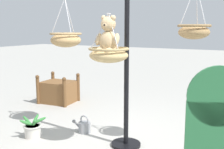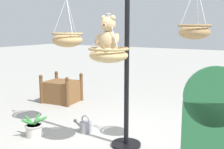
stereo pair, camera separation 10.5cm
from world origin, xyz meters
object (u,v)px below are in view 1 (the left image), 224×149
Objects in this scene: display_pole_central at (126,91)px; watering_can at (84,127)px; hanging_basket_right_low at (66,39)px; display_sign_board at (216,127)px; hanging_basket_left_high at (194,31)px; potted_plant_tall_leafy at (33,129)px; wooden_planter_box at (59,91)px; hanging_basket_with_teddy at (109,54)px; teddy_bear at (108,37)px.

watering_can is (0.85, -0.13, -0.73)m from display_pole_central.
hanging_basket_right_low is 0.57× the size of display_sign_board.
hanging_basket_left_high is 2.89m from potted_plant_tall_leafy.
hanging_basket_right_low is at bearing 2.94° from hanging_basket_left_high.
hanging_basket_right_low reaches higher than wooden_planter_box.
hanging_basket_with_teddy is (0.15, 0.25, 0.55)m from display_pole_central.
potted_plant_tall_leafy is at bearing 70.18° from hanging_basket_right_low.
hanging_basket_left_high is at bearing -160.92° from display_pole_central.
hanging_basket_with_teddy is 0.92× the size of hanging_basket_left_high.
hanging_basket_with_teddy reaches higher than teddy_bear.
teddy_bear is 1.85m from display_sign_board.
display_pole_central is 1.68m from potted_plant_tall_leafy.
display_pole_central reaches higher than hanging_basket_right_low.
teddy_bear is at bearing 149.89° from watering_can.
potted_plant_tall_leafy is (1.31, 0.16, -1.48)m from teddy_bear.
watering_can is (1.71, 0.16, -1.60)m from hanging_basket_left_high.
display_sign_board is (-0.53, 1.25, -0.86)m from hanging_basket_left_high.
display_sign_board is (-2.85, 0.52, 0.70)m from potted_plant_tall_leafy.
wooden_planter_box is (2.34, -1.70, -1.11)m from hanging_basket_with_teddy.
display_sign_board is (-2.62, 1.15, -0.72)m from hanging_basket_right_low.
hanging_basket_with_teddy is 1.51m from watering_can.
watering_can is at bearing -8.88° from display_pole_central.
hanging_basket_right_low is 0.94× the size of wooden_planter_box.
display_pole_central is at bearing -163.29° from potted_plant_tall_leafy.
watering_can is (-1.64, 1.31, -0.17)m from wooden_planter_box.
hanging_basket_left_high is 2.07× the size of watering_can.
hanging_basket_with_teddy reaches higher than wooden_planter_box.
wooden_planter_box is at bearing -36.32° from teddy_bear.
display_sign_board is at bearing 148.24° from wooden_planter_box.
wooden_planter_box is at bearing -35.93° from hanging_basket_with_teddy.
hanging_basket_with_teddy is 0.82× the size of hanging_basket_right_low.
potted_plant_tall_leafy is 0.30× the size of display_sign_board.
potted_plant_tall_leafy is at bearing 16.71° from display_pole_central.
hanging_basket_left_high reaches higher than wooden_planter_box.
display_pole_central reaches higher than teddy_bear.
hanging_basket_left_high is 0.51× the size of display_sign_board.
display_pole_central is 3.03× the size of wooden_planter_box.
wooden_planter_box is at bearing -38.72° from watering_can.
wooden_planter_box is 0.61× the size of display_sign_board.
teddy_bear is at bearing 156.81° from hanging_basket_right_low.
wooden_planter_box is 2.48× the size of watering_can.
hanging_basket_right_low reaches higher than display_sign_board.
hanging_basket_left_high is at bearing -177.06° from hanging_basket_right_low.
display_pole_central is 6.26× the size of potted_plant_tall_leafy.
teddy_bear reaches higher than watering_can.
display_sign_board is 4.04× the size of watering_can.
hanging_basket_right_low is at bearing -22.10° from hanging_basket_with_teddy.
potted_plant_tall_leafy is (1.31, 0.19, -1.25)m from hanging_basket_with_teddy.
teddy_bear is 1.98m from potted_plant_tall_leafy.
display_pole_central reaches higher than watering_can.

